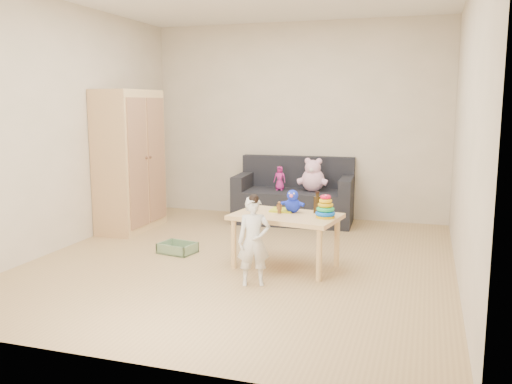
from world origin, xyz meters
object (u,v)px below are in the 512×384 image
(play_table, at_px, (286,241))
(toddler, at_px, (254,242))
(wardrobe, at_px, (130,161))
(sofa, at_px, (294,206))

(play_table, height_order, toddler, toddler)
(play_table, xyz_separation_m, toddler, (-0.13, -0.57, 0.12))
(wardrobe, height_order, play_table, wardrobe)
(toddler, bearing_deg, wardrobe, 121.78)
(sofa, bearing_deg, play_table, -81.99)
(wardrobe, xyz_separation_m, toddler, (2.08, -1.53, -0.48))
(play_table, bearing_deg, wardrobe, 156.56)
(sofa, relative_size, play_table, 1.55)
(toddler, bearing_deg, play_table, 55.11)
(wardrobe, xyz_separation_m, sofa, (1.81, 0.99, -0.64))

